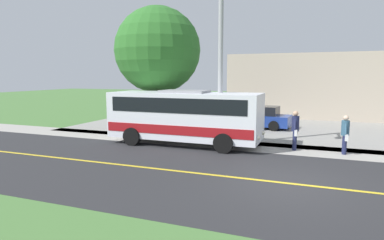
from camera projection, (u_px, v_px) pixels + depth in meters
The scene contains 12 objects.
ground_plane at pixel (288, 184), 10.60m from camera, with size 120.00×120.00×0.00m, color #477238.
road_surface at pixel (288, 183), 10.60m from camera, with size 8.00×100.00×0.01m, color #28282B.
sidewalk at pixel (297, 150), 15.42m from camera, with size 2.40×100.00×0.01m, color #9E9991.
parking_lot_surface at pixel (353, 130), 21.04m from camera, with size 14.00×36.00×0.01m, color gray.
road_centre_line at pixel (288, 183), 10.60m from camera, with size 0.16×100.00×0.00m, color gold.
shuttle_bus_front at pixel (185, 115), 16.49m from camera, with size 2.70×7.67×2.73m.
pedestrian_with_bags at pixel (345, 133), 14.47m from camera, with size 0.72×0.34×1.72m.
pedestrian_waiting at pixel (295, 129), 15.29m from camera, with size 0.72×0.34×1.83m.
street_light_pole at pixel (220, 51), 15.81m from camera, with size 1.97×0.24×8.43m.
parked_car_near at pixel (257, 117), 21.91m from camera, with size 2.32×4.55×1.45m.
tree_curbside at pixel (158, 50), 19.72m from camera, with size 5.14×5.14×7.53m.
commercial_building at pixel (341, 85), 29.14m from camera, with size 10.00×18.13×5.19m, color #B7A893.
Camera 1 is at (10.66, 0.73, 3.45)m, focal length 30.83 mm.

